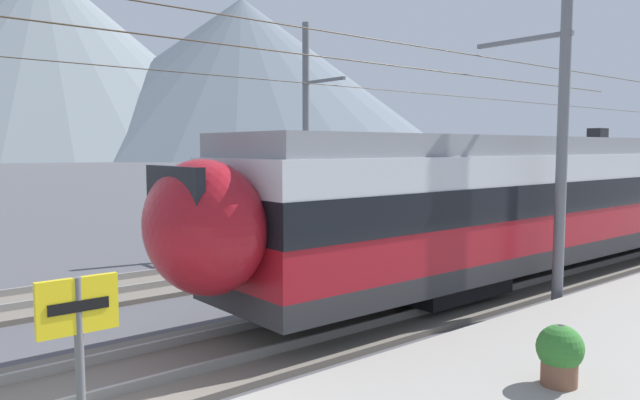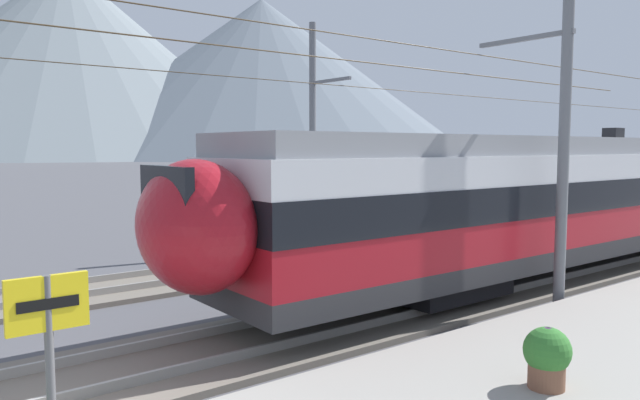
{
  "view_description": "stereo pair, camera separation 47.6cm",
  "coord_description": "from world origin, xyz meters",
  "px_view_note": "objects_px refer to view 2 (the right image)",
  "views": [
    {
      "loc": [
        -1.73,
        -7.29,
        3.59
      ],
      "look_at": [
        7.16,
        3.5,
        2.35
      ],
      "focal_mm": 33.56,
      "sensor_mm": 36.0,
      "label": 1
    },
    {
      "loc": [
        -1.36,
        -7.59,
        3.59
      ],
      "look_at": [
        7.16,
        3.5,
        2.35
      ],
      "focal_mm": 33.56,
      "sensor_mm": 36.0,
      "label": 2
    }
  ],
  "objects_px": {
    "train_far_track": "(557,177)",
    "catenary_mast_far_side": "(315,133)",
    "catenary_mast_mid": "(556,137)",
    "potted_plant_platform_edge": "(547,355)",
    "platform_sign": "(49,336)",
    "train_near_platform": "(612,192)"
  },
  "relations": [
    {
      "from": "train_near_platform",
      "to": "potted_plant_platform_edge",
      "type": "height_order",
      "value": "train_near_platform"
    },
    {
      "from": "train_near_platform",
      "to": "platform_sign",
      "type": "relative_size",
      "value": 14.23
    },
    {
      "from": "platform_sign",
      "to": "potted_plant_platform_edge",
      "type": "relative_size",
      "value": 2.5
    },
    {
      "from": "train_near_platform",
      "to": "catenary_mast_mid",
      "type": "relative_size",
      "value": 0.6
    },
    {
      "from": "train_far_track",
      "to": "catenary_mast_far_side",
      "type": "bearing_deg",
      "value": 172.21
    },
    {
      "from": "train_far_track",
      "to": "catenary_mast_far_side",
      "type": "relative_size",
      "value": 0.62
    },
    {
      "from": "catenary_mast_far_side",
      "to": "platform_sign",
      "type": "relative_size",
      "value": 23.64
    },
    {
      "from": "catenary_mast_far_side",
      "to": "platform_sign",
      "type": "height_order",
      "value": "catenary_mast_far_side"
    },
    {
      "from": "catenary_mast_mid",
      "to": "catenary_mast_far_side",
      "type": "distance_m",
      "value": 9.4
    },
    {
      "from": "train_near_platform",
      "to": "potted_plant_platform_edge",
      "type": "relative_size",
      "value": 35.62
    },
    {
      "from": "train_near_platform",
      "to": "potted_plant_platform_edge",
      "type": "xyz_separation_m",
      "value": [
        -11.21,
        -4.79,
        -1.38
      ]
    },
    {
      "from": "train_near_platform",
      "to": "train_far_track",
      "type": "relative_size",
      "value": 0.96
    },
    {
      "from": "catenary_mast_mid",
      "to": "potted_plant_platform_edge",
      "type": "height_order",
      "value": "catenary_mast_mid"
    },
    {
      "from": "catenary_mast_mid",
      "to": "platform_sign",
      "type": "height_order",
      "value": "catenary_mast_mid"
    },
    {
      "from": "train_far_track",
      "to": "catenary_mast_far_side",
      "type": "distance_m",
      "value": 12.68
    },
    {
      "from": "train_far_track",
      "to": "potted_plant_platform_edge",
      "type": "bearing_deg",
      "value": -149.37
    },
    {
      "from": "catenary_mast_far_side",
      "to": "train_far_track",
      "type": "bearing_deg",
      "value": -7.79
    },
    {
      "from": "catenary_mast_far_side",
      "to": "potted_plant_platform_edge",
      "type": "height_order",
      "value": "catenary_mast_far_side"
    },
    {
      "from": "train_far_track",
      "to": "catenary_mast_mid",
      "type": "relative_size",
      "value": 0.62
    },
    {
      "from": "train_near_platform",
      "to": "potted_plant_platform_edge",
      "type": "distance_m",
      "value": 12.27
    },
    {
      "from": "catenary_mast_far_side",
      "to": "potted_plant_platform_edge",
      "type": "relative_size",
      "value": 59.18
    },
    {
      "from": "train_far_track",
      "to": "potted_plant_platform_edge",
      "type": "distance_m",
      "value": 20.79
    }
  ]
}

